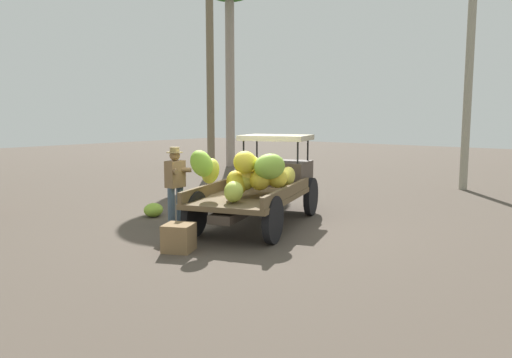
# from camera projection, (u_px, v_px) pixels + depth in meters

# --- Properties ---
(ground_plane) EXTENTS (60.00, 60.00, 0.00)m
(ground_plane) POSITION_uv_depth(u_px,v_px,m) (252.00, 226.00, 10.55)
(ground_plane) COLOR brown
(truck) EXTENTS (4.66, 2.87, 1.88)m
(truck) POSITION_uv_depth(u_px,v_px,m) (263.00, 179.00, 10.78)
(truck) COLOR #40342C
(truck) RESTS_ON ground
(farmer) EXTENTS (0.53, 0.47, 1.68)m
(farmer) POSITION_uv_depth(u_px,v_px,m) (176.00, 181.00, 10.44)
(farmer) COLOR #4B5E70
(farmer) RESTS_ON ground
(wooden_crate) EXTENTS (0.65, 0.65, 0.48)m
(wooden_crate) POSITION_uv_depth(u_px,v_px,m) (179.00, 238.00, 8.60)
(wooden_crate) COLOR olive
(wooden_crate) RESTS_ON ground
(loose_banana_bunch) EXTENTS (0.69, 0.66, 0.32)m
(loose_banana_bunch) POSITION_uv_depth(u_px,v_px,m) (153.00, 210.00, 11.55)
(loose_banana_bunch) COLOR #8FBB37
(loose_banana_bunch) RESTS_ON ground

